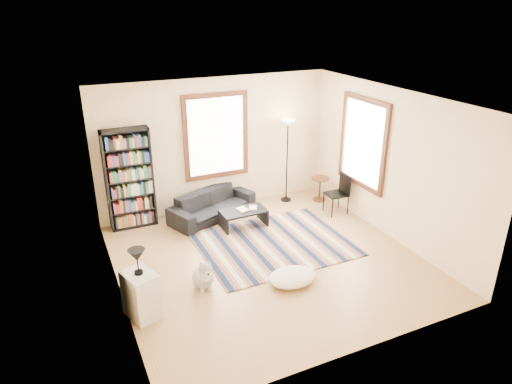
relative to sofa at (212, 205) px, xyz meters
name	(u,v)px	position (x,y,z in m)	size (l,w,h in m)	color
floor	(268,262)	(0.29, -2.05, -0.32)	(5.00, 5.00, 0.10)	#B37A51
ceiling	(270,97)	(0.29, -2.05, 2.58)	(5.00, 5.00, 0.10)	white
wall_back	(215,144)	(0.29, 0.50, 1.13)	(5.00, 0.10, 2.80)	#FCE0AA
wall_front	(366,261)	(0.29, -4.60, 1.13)	(5.00, 0.10, 2.80)	#FCE0AA
wall_left	(107,214)	(-2.26, -2.05, 1.13)	(0.10, 5.00, 2.80)	#FCE0AA
wall_right	(392,164)	(2.84, -2.05, 1.13)	(0.10, 5.00, 2.80)	#FCE0AA
window_back	(216,136)	(0.29, 0.42, 1.33)	(1.20, 0.06, 1.60)	white
window_right	(363,143)	(2.76, -1.25, 1.33)	(0.06, 1.20, 1.60)	white
rug	(274,244)	(0.63, -1.59, -0.26)	(2.71, 2.17, 0.02)	#0B1D3B
sofa	(212,205)	(0.00, 0.00, 0.00)	(0.73, 1.87, 0.55)	black
bookshelf	(129,179)	(-1.57, 0.27, 0.73)	(0.90, 0.30, 2.00)	black
coffee_table	(243,218)	(0.40, -0.70, -0.09)	(0.90, 0.50, 0.36)	black
book_a	(239,211)	(0.30, -0.70, 0.10)	(0.24, 0.18, 0.02)	beige
book_b	(249,208)	(0.55, -0.65, 0.10)	(0.15, 0.21, 0.02)	beige
floor_cushion	(292,277)	(0.34, -2.83, -0.17)	(0.80, 0.60, 0.20)	white
floor_lamp	(287,161)	(1.80, 0.10, 0.66)	(0.30, 0.30, 1.86)	black
side_table	(320,189)	(2.49, -0.21, 0.00)	(0.40, 0.40, 0.54)	#4D2213
folding_chair	(336,194)	(2.44, -0.93, 0.16)	(0.42, 0.40, 0.86)	black
white_cabinet	(141,295)	(-2.01, -2.65, 0.08)	(0.38, 0.50, 0.70)	silver
table_lamp	(137,262)	(-2.01, -2.65, 0.62)	(0.24, 0.24, 0.38)	black
dog	(203,272)	(-1.00, -2.33, -0.01)	(0.38, 0.53, 0.53)	silver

